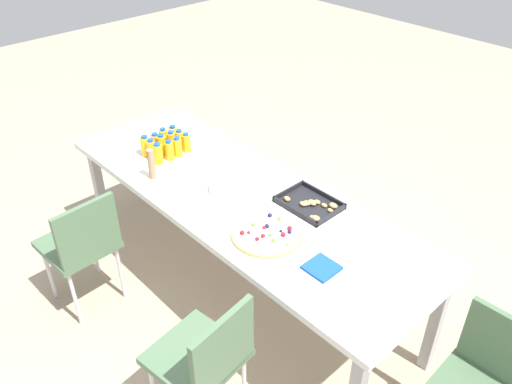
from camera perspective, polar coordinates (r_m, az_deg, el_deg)
The scene contains 21 objects.
ground_plane at distance 3.53m, azimuth -1.54°, elevation -10.39°, with size 12.00×12.00×0.00m, color tan.
party_table at distance 3.08m, azimuth -1.74°, elevation -1.17°, with size 2.51×0.85×0.76m.
chair_near_right at distance 2.53m, azimuth -5.54°, elevation -17.61°, with size 0.45×0.45×0.83m.
chair_near_left at distance 3.26m, azimuth -18.63°, elevation -5.29°, with size 0.42×0.42×0.83m.
juice_bottle_0 at distance 3.48m, azimuth -12.09°, elevation 4.95°, with size 0.06×0.06×0.14m.
juice_bottle_1 at distance 3.43m, azimuth -11.46°, elevation 4.58°, with size 0.06×0.06×0.14m.
juice_bottle_2 at distance 3.37m, azimuth -10.74°, elevation 4.14°, with size 0.06×0.06×0.14m.
juice_bottle_3 at distance 3.51m, azimuth -11.00°, elevation 5.34°, with size 0.06×0.06×0.13m.
juice_bottle_4 at distance 3.46m, azimuth -10.34°, elevation 5.09°, with size 0.06×0.06×0.15m.
juice_bottle_5 at distance 3.40m, azimuth -9.52°, elevation 4.54°, with size 0.06×0.06×0.14m.
juice_bottle_6 at distance 3.55m, azimuth -10.07°, elevation 5.87°, with size 0.06×0.06×0.14m.
juice_bottle_7 at distance 3.49m, azimuth -9.29°, elevation 5.47°, with size 0.05×0.05×0.15m.
juice_bottle_8 at distance 3.44m, azimuth -8.61°, elevation 4.93°, with size 0.06×0.06×0.14m.
juice_bottle_9 at distance 3.59m, azimuth -9.10°, elevation 6.20°, with size 0.06×0.06×0.13m.
juice_bottle_10 at distance 3.53m, azimuth -8.40°, elevation 5.78°, with size 0.06×0.06×0.13m.
juice_bottle_11 at distance 3.48m, azimuth -7.65°, elevation 5.40°, with size 0.06×0.06×0.13m.
fruit_pizza at distance 2.73m, azimuth 1.26°, elevation -4.60°, with size 0.38×0.38×0.05m.
snack_tray at distance 2.96m, azimuth 5.97°, elevation -1.38°, with size 0.34×0.26×0.04m.
plate_stack at distance 3.08m, azimuth -3.27°, elevation 0.50°, with size 0.21×0.21×0.03m.
napkin_stack at distance 2.56m, azimuth 7.24°, elevation -8.27°, with size 0.15×0.15×0.02m, color #194CA5.
cardboard_tube at distance 3.21m, azimuth -11.44°, elevation 3.03°, with size 0.04×0.04×0.20m, color #9E7A56.
Camera 1 is at (1.90, -1.64, 2.49)m, focal length 36.31 mm.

